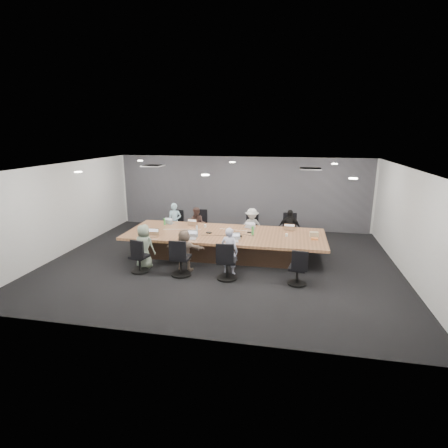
% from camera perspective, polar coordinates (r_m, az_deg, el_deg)
% --- Properties ---
extents(floor, '(10.00, 8.00, 0.00)m').
position_cam_1_polar(floor, '(10.39, -0.43, -6.16)').
color(floor, black).
rests_on(floor, ground).
extents(ceiling, '(10.00, 8.00, 0.00)m').
position_cam_1_polar(ceiling, '(9.75, -0.46, 9.40)').
color(ceiling, white).
rests_on(ceiling, wall_back).
extents(wall_back, '(10.00, 0.00, 2.80)m').
position_cam_1_polar(wall_back, '(13.85, 2.90, 5.12)').
color(wall_back, silver).
rests_on(wall_back, ground).
extents(wall_front, '(10.00, 0.00, 2.80)m').
position_cam_1_polar(wall_front, '(6.29, -7.84, -6.93)').
color(wall_front, silver).
rests_on(wall_front, ground).
extents(wall_left, '(0.00, 8.00, 2.80)m').
position_cam_1_polar(wall_left, '(12.01, -24.54, 2.31)').
color(wall_left, silver).
rests_on(wall_left, ground).
extents(wall_right, '(0.00, 8.00, 2.80)m').
position_cam_1_polar(wall_right, '(10.25, 28.10, -0.04)').
color(wall_right, silver).
rests_on(wall_right, ground).
extents(curtain, '(9.80, 0.04, 2.80)m').
position_cam_1_polar(curtain, '(13.77, 2.85, 5.07)').
color(curtain, '#5B5961').
rests_on(curtain, ground).
extents(conference_table, '(6.00, 2.20, 0.74)m').
position_cam_1_polar(conference_table, '(10.72, 0.10, -3.22)').
color(conference_table, '#3E2A1D').
rests_on(conference_table, ground).
extents(chair_0, '(0.59, 0.59, 0.74)m').
position_cam_1_polar(chair_0, '(12.82, -7.50, -0.47)').
color(chair_0, black).
rests_on(chair_0, ground).
extents(chair_1, '(0.58, 0.58, 0.83)m').
position_cam_1_polar(chair_1, '(12.58, -3.91, -0.49)').
color(chair_1, black).
rests_on(chair_1, ground).
extents(chair_2, '(0.66, 0.66, 0.81)m').
position_cam_1_polar(chair_2, '(12.23, 4.73, -0.97)').
color(chair_2, black).
rests_on(chair_2, ground).
extents(chair_3, '(0.59, 0.59, 0.85)m').
position_cam_1_polar(chair_3, '(12.16, 10.57, -1.18)').
color(chair_3, black).
rests_on(chair_3, ground).
extents(chair_4, '(0.61, 0.61, 0.74)m').
position_cam_1_polar(chair_4, '(9.80, -13.64, -5.59)').
color(chair_4, black).
rests_on(chair_4, ground).
extents(chair_5, '(0.57, 0.57, 0.84)m').
position_cam_1_polar(chair_5, '(9.37, -7.07, -5.92)').
color(chair_5, black).
rests_on(chair_5, ground).
extents(chair_6, '(0.60, 0.60, 0.84)m').
position_cam_1_polar(chair_6, '(9.07, 0.48, -6.51)').
color(chair_6, black).
rests_on(chair_6, ground).
extents(chair_7, '(0.56, 0.56, 0.73)m').
position_cam_1_polar(chair_7, '(8.96, 11.90, -7.51)').
color(chair_7, black).
rests_on(chair_7, ground).
extents(person_0, '(0.51, 0.36, 1.31)m').
position_cam_1_polar(person_0, '(12.43, -8.05, 0.38)').
color(person_0, '#90BBCE').
rests_on(person_0, ground).
extents(laptop_0, '(0.33, 0.26, 0.02)m').
position_cam_1_polar(laptop_0, '(11.91, -8.92, 0.17)').
color(laptop_0, '#B2B2B7').
rests_on(laptop_0, conference_table).
extents(person_1, '(0.62, 0.50, 1.20)m').
position_cam_1_polar(person_1, '(12.20, -4.35, -0.06)').
color(person_1, '#48312C').
rests_on(person_1, ground).
extents(laptop_1, '(0.34, 0.25, 0.02)m').
position_cam_1_polar(laptop_1, '(11.65, -5.08, -0.03)').
color(laptop_1, '#8C6647').
rests_on(laptop_1, conference_table).
extents(person_2, '(0.85, 0.55, 1.24)m').
position_cam_1_polar(person_2, '(11.84, 4.56, -0.41)').
color(person_2, '#B4B4B4').
rests_on(person_2, ground).
extents(laptop_2, '(0.36, 0.29, 0.02)m').
position_cam_1_polar(laptop_2, '(11.28, 4.25, -0.51)').
color(laptop_2, '#B2B2B7').
rests_on(laptop_2, conference_table).
extents(person_3, '(0.74, 0.32, 1.26)m').
position_cam_1_polar(person_3, '(11.77, 10.59, -0.68)').
color(person_3, black).
rests_on(person_3, ground).
extents(laptop_3, '(0.35, 0.25, 0.02)m').
position_cam_1_polar(laptop_3, '(11.21, 10.57, -0.82)').
color(laptop_3, '#8C6647').
rests_on(laptop_3, conference_table).
extents(person_4, '(0.66, 0.47, 1.25)m').
position_cam_1_polar(person_4, '(10.02, -12.90, -3.56)').
color(person_4, gray).
rests_on(person_4, ground).
extents(laptop_4, '(0.33, 0.24, 0.02)m').
position_cam_1_polar(laptop_4, '(10.46, -11.73, -2.00)').
color(laptop_4, '#8C6647').
rests_on(laptop_4, conference_table).
extents(person_5, '(1.10, 0.38, 1.17)m').
position_cam_1_polar(person_5, '(9.62, -6.46, -4.27)').
color(person_5, '#7D6758').
rests_on(person_5, ground).
extents(laptop_5, '(0.35, 0.26, 0.02)m').
position_cam_1_polar(laptop_5, '(10.07, -5.55, -2.41)').
color(laptop_5, '#B2B2B7').
rests_on(laptop_5, conference_table).
extents(person_6, '(0.53, 0.42, 1.29)m').
position_cam_1_polar(person_6, '(9.32, 0.89, -4.43)').
color(person_6, silver).
rests_on(person_6, ground).
extents(laptop_6, '(0.33, 0.26, 0.02)m').
position_cam_1_polar(laptop_6, '(9.80, 1.46, -2.84)').
color(laptop_6, '#B2B2B7').
rests_on(laptop_6, conference_table).
extents(bottle_green_left, '(0.08, 0.08, 0.22)m').
position_cam_1_polar(bottle_green_left, '(11.70, -9.69, 0.40)').
color(bottle_green_left, green).
rests_on(bottle_green_left, conference_table).
extents(bottle_green_right, '(0.08, 0.08, 0.26)m').
position_cam_1_polar(bottle_green_right, '(10.44, 4.70, -1.10)').
color(bottle_green_right, green).
rests_on(bottle_green_right, conference_table).
extents(bottle_clear, '(0.07, 0.07, 0.21)m').
position_cam_1_polar(bottle_clear, '(10.74, -4.46, -0.77)').
color(bottle_clear, silver).
rests_on(bottle_clear, conference_table).
extents(cup_white_far, '(0.08, 0.08, 0.09)m').
position_cam_1_polar(cup_white_far, '(11.28, -3.08, -0.29)').
color(cup_white_far, white).
rests_on(cup_white_far, conference_table).
extents(cup_white_near, '(0.09, 0.09, 0.09)m').
position_cam_1_polar(cup_white_near, '(10.43, 10.18, -1.77)').
color(cup_white_near, white).
rests_on(cup_white_near, conference_table).
extents(mug_brown, '(0.12, 0.12, 0.12)m').
position_cam_1_polar(mug_brown, '(11.14, -13.22, -0.79)').
color(mug_brown, brown).
rests_on(mug_brown, conference_table).
extents(mic_left, '(0.17, 0.14, 0.03)m').
position_cam_1_polar(mic_left, '(10.61, -2.48, -1.44)').
color(mic_left, black).
rests_on(mic_left, conference_table).
extents(mic_right, '(0.14, 0.10, 0.03)m').
position_cam_1_polar(mic_right, '(10.68, 4.19, -1.36)').
color(mic_right, black).
rests_on(mic_right, conference_table).
extents(stapler, '(0.15, 0.04, 0.05)m').
position_cam_1_polar(stapler, '(10.22, 2.53, -1.99)').
color(stapler, black).
rests_on(stapler, conference_table).
extents(canvas_bag, '(0.25, 0.16, 0.13)m').
position_cam_1_polar(canvas_bag, '(10.60, 14.48, -1.62)').
color(canvas_bag, tan).
rests_on(canvas_bag, conference_table).
extents(snack_packet, '(0.20, 0.14, 0.04)m').
position_cam_1_polar(snack_packet, '(10.32, 14.55, -2.33)').
color(snack_packet, orange).
rests_on(snack_packet, conference_table).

